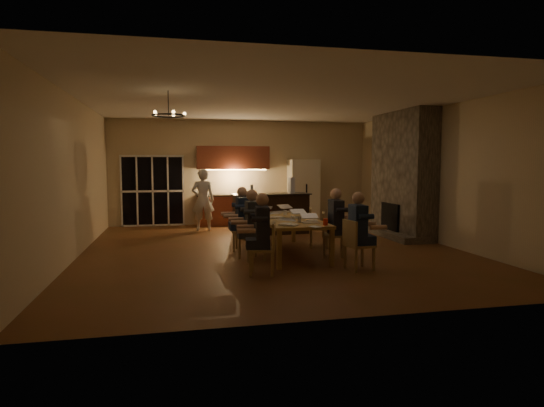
{
  "coord_description": "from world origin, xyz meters",
  "views": [
    {
      "loc": [
        -2.08,
        -9.56,
        1.88
      ],
      "look_at": [
        0.06,
        0.3,
        0.99
      ],
      "focal_mm": 30.0,
      "sensor_mm": 36.0,
      "label": 1
    }
  ],
  "objects_px": {
    "bar_island": "(271,214)",
    "bar_blender": "(292,185)",
    "chair_left_far": "(243,230)",
    "plate_left": "(286,224)",
    "person_right_mid": "(336,223)",
    "standing_person": "(203,200)",
    "dining_table": "(287,236)",
    "chair_left_mid": "(252,237)",
    "chair_right_mid": "(333,234)",
    "laptop_f": "(287,207)",
    "laptop_c": "(275,212)",
    "person_left_near": "(262,234)",
    "chair_left_near": "(262,249)",
    "plate_near": "(312,221)",
    "person_right_near": "(358,231)",
    "can_silver": "(299,219)",
    "redcup_near": "(325,222)",
    "bar_bottle": "(252,189)",
    "chair_right_far": "(319,228)",
    "mug_front": "(293,219)",
    "laptop_b": "(311,217)",
    "refrigerator": "(303,191)",
    "mug_back": "(265,212)",
    "person_left_mid": "(252,225)",
    "laptop_d": "(300,212)",
    "chair_right_near": "(359,245)",
    "laptop_e": "(264,208)",
    "mug_mid": "(285,212)",
    "person_left_far": "(242,219)",
    "redcup_mid": "(263,213)",
    "chandelier": "(169,116)",
    "plate_far": "(296,213)"
  },
  "relations": [
    {
      "from": "bar_island",
      "to": "bar_blender",
      "type": "distance_m",
      "value": 0.94
    },
    {
      "from": "chair_left_far",
      "to": "plate_left",
      "type": "distance_m",
      "value": 1.63
    },
    {
      "from": "person_right_mid",
      "to": "standing_person",
      "type": "height_order",
      "value": "standing_person"
    },
    {
      "from": "dining_table",
      "to": "bar_island",
      "type": "distance_m",
      "value": 2.72
    },
    {
      "from": "chair_left_mid",
      "to": "chair_right_mid",
      "type": "distance_m",
      "value": 1.67
    },
    {
      "from": "laptop_f",
      "to": "plate_left",
      "type": "height_order",
      "value": "laptop_f"
    },
    {
      "from": "laptop_c",
      "to": "bar_blender",
      "type": "relative_size",
      "value": 0.75
    },
    {
      "from": "person_left_near",
      "to": "standing_person",
      "type": "xyz_separation_m",
      "value": [
        -0.66,
        5.29,
        0.18
      ]
    },
    {
      "from": "laptop_f",
      "to": "bar_blender",
      "type": "bearing_deg",
      "value": 51.66
    },
    {
      "from": "standing_person",
      "to": "person_right_mid",
      "type": "bearing_deg",
      "value": 124.95
    },
    {
      "from": "chair_left_near",
      "to": "plate_near",
      "type": "xyz_separation_m",
      "value": [
        1.21,
        1.06,
        0.31
      ]
    },
    {
      "from": "person_right_near",
      "to": "can_silver",
      "type": "relative_size",
      "value": 11.5
    },
    {
      "from": "redcup_near",
      "to": "bar_bottle",
      "type": "height_order",
      "value": "bar_bottle"
    },
    {
      "from": "chair_left_near",
      "to": "bar_blender",
      "type": "distance_m",
      "value": 4.72
    },
    {
      "from": "chair_right_far",
      "to": "mug_front",
      "type": "distance_m",
      "value": 1.46
    },
    {
      "from": "chair_right_far",
      "to": "laptop_f",
      "type": "bearing_deg",
      "value": 63.79
    },
    {
      "from": "laptop_b",
      "to": "can_silver",
      "type": "bearing_deg",
      "value": 155.09
    },
    {
      "from": "laptop_c",
      "to": "bar_bottle",
      "type": "xyz_separation_m",
      "value": [
        -0.05,
        2.61,
        0.34
      ]
    },
    {
      "from": "refrigerator",
      "to": "mug_back",
      "type": "height_order",
      "value": "refrigerator"
    },
    {
      "from": "chair_right_far",
      "to": "person_left_mid",
      "type": "distance_m",
      "value": 2.01
    },
    {
      "from": "refrigerator",
      "to": "laptop_d",
      "type": "xyz_separation_m",
      "value": [
        -1.42,
        -4.64,
        -0.14
      ]
    },
    {
      "from": "chair_right_far",
      "to": "chair_right_near",
      "type": "bearing_deg",
      "value": -162.95
    },
    {
      "from": "standing_person",
      "to": "mug_front",
      "type": "relative_size",
      "value": 17.32
    },
    {
      "from": "standing_person",
      "to": "mug_front",
      "type": "height_order",
      "value": "standing_person"
    },
    {
      "from": "laptop_c",
      "to": "can_silver",
      "type": "height_order",
      "value": "laptop_c"
    },
    {
      "from": "chair_left_mid",
      "to": "person_left_mid",
      "type": "distance_m",
      "value": 0.25
    },
    {
      "from": "chair_left_far",
      "to": "person_left_mid",
      "type": "distance_m",
      "value": 1.03
    },
    {
      "from": "chair_right_far",
      "to": "standing_person",
      "type": "height_order",
      "value": "standing_person"
    },
    {
      "from": "chair_left_far",
      "to": "can_silver",
      "type": "height_order",
      "value": "chair_left_far"
    },
    {
      "from": "mug_front",
      "to": "bar_bottle",
      "type": "height_order",
      "value": "bar_bottle"
    },
    {
      "from": "laptop_e",
      "to": "chair_right_far",
      "type": "bearing_deg",
      "value": 157.39
    },
    {
      "from": "mug_mid",
      "to": "can_silver",
      "type": "relative_size",
      "value": 0.83
    },
    {
      "from": "redcup_near",
      "to": "bar_blender",
      "type": "xyz_separation_m",
      "value": [
        0.38,
        3.92,
        0.48
      ]
    },
    {
      "from": "chair_left_mid",
      "to": "chair_right_far",
      "type": "bearing_deg",
      "value": 101.43
    },
    {
      "from": "person_left_mid",
      "to": "plate_left",
      "type": "bearing_deg",
      "value": 48.99
    },
    {
      "from": "bar_island",
      "to": "mug_front",
      "type": "relative_size",
      "value": 20.68
    },
    {
      "from": "laptop_d",
      "to": "bar_island",
      "type": "bearing_deg",
      "value": 84.0
    },
    {
      "from": "dining_table",
      "to": "person_left_far",
      "type": "relative_size",
      "value": 2.04
    },
    {
      "from": "bar_blender",
      "to": "bar_bottle",
      "type": "bearing_deg",
      "value": 161.32
    },
    {
      "from": "plate_near",
      "to": "person_left_far",
      "type": "bearing_deg",
      "value": 136.15
    },
    {
      "from": "redcup_mid",
      "to": "bar_blender",
      "type": "bearing_deg",
      "value": 61.7
    },
    {
      "from": "mug_front",
      "to": "person_left_near",
      "type": "bearing_deg",
      "value": -126.96
    },
    {
      "from": "chair_left_mid",
      "to": "person_left_far",
      "type": "distance_m",
      "value": 1.06
    },
    {
      "from": "laptop_f",
      "to": "bar_bottle",
      "type": "bearing_deg",
      "value": 88.71
    },
    {
      "from": "laptop_d",
      "to": "bar_bottle",
      "type": "xyz_separation_m",
      "value": [
        -0.55,
        2.74,
        0.34
      ]
    },
    {
      "from": "dining_table",
      "to": "redcup_mid",
      "type": "bearing_deg",
      "value": 132.63
    },
    {
      "from": "mug_front",
      "to": "dining_table",
      "type": "bearing_deg",
      "value": 87.06
    },
    {
      "from": "chandelier",
      "to": "person_right_near",
      "type": "bearing_deg",
      "value": -19.76
    },
    {
      "from": "laptop_d",
      "to": "plate_near",
      "type": "distance_m",
      "value": 0.59
    },
    {
      "from": "can_silver",
      "to": "plate_far",
      "type": "distance_m",
      "value": 1.53
    }
  ]
}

